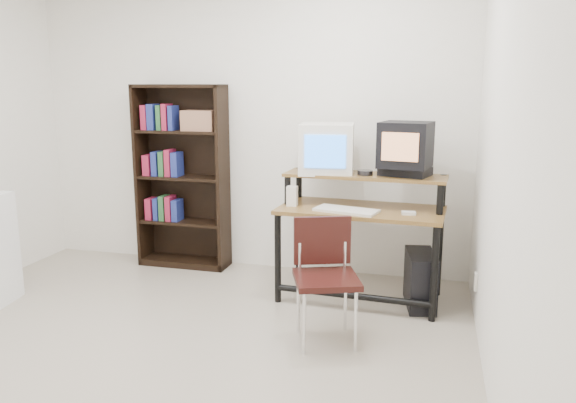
% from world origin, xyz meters
% --- Properties ---
extents(floor, '(4.00, 4.00, 0.01)m').
position_xyz_m(floor, '(0.00, 0.00, -0.01)').
color(floor, '#B8AC98').
rests_on(floor, ground).
extents(back_wall, '(4.00, 0.01, 2.60)m').
position_xyz_m(back_wall, '(0.00, 2.00, 1.30)').
color(back_wall, white).
rests_on(back_wall, floor).
extents(right_wall, '(0.01, 4.00, 2.60)m').
position_xyz_m(right_wall, '(2.00, 0.00, 1.30)').
color(right_wall, white).
rests_on(right_wall, floor).
extents(computer_desk, '(1.29, 0.71, 0.98)m').
position_xyz_m(computer_desk, '(1.13, 1.41, 0.69)').
color(computer_desk, brown).
rests_on(computer_desk, floor).
extents(crt_monitor, '(0.47, 0.47, 0.40)m').
position_xyz_m(crt_monitor, '(0.82, 1.56, 1.17)').
color(crt_monitor, silver).
rests_on(crt_monitor, computer_desk).
extents(vcr, '(0.42, 0.35, 0.08)m').
position_xyz_m(vcr, '(1.45, 1.53, 1.01)').
color(vcr, black).
rests_on(vcr, computer_desk).
extents(crt_tv, '(0.42, 0.42, 0.34)m').
position_xyz_m(crt_tv, '(1.44, 1.51, 1.22)').
color(crt_tv, black).
rests_on(crt_tv, vcr).
extents(cd_spindle, '(0.13, 0.13, 0.05)m').
position_xyz_m(cd_spindle, '(1.14, 1.47, 0.99)').
color(cd_spindle, '#26262B').
rests_on(cd_spindle, computer_desk).
extents(keyboard, '(0.51, 0.32, 0.03)m').
position_xyz_m(keyboard, '(1.04, 1.24, 0.74)').
color(keyboard, silver).
rests_on(keyboard, computer_desk).
extents(mousepad, '(0.24, 0.20, 0.01)m').
position_xyz_m(mousepad, '(1.49, 1.27, 0.72)').
color(mousepad, black).
rests_on(mousepad, computer_desk).
extents(mouse, '(0.11, 0.07, 0.03)m').
position_xyz_m(mouse, '(1.50, 1.26, 0.74)').
color(mouse, white).
rests_on(mouse, mousepad).
extents(desk_speaker, '(0.08, 0.08, 0.17)m').
position_xyz_m(desk_speaker, '(0.59, 1.34, 0.80)').
color(desk_speaker, silver).
rests_on(desk_speaker, computer_desk).
extents(pc_tower, '(0.27, 0.48, 0.42)m').
position_xyz_m(pc_tower, '(1.60, 1.35, 0.21)').
color(pc_tower, black).
rests_on(pc_tower, floor).
extents(school_chair, '(0.52, 0.52, 0.81)m').
position_xyz_m(school_chair, '(1.00, 0.62, 0.50)').
color(school_chair, black).
rests_on(school_chair, floor).
extents(bookshelf, '(0.84, 0.29, 1.67)m').
position_xyz_m(bookshelf, '(-0.58, 1.85, 0.86)').
color(bookshelf, black).
rests_on(bookshelf, floor).
extents(wall_outlet, '(0.02, 0.08, 0.12)m').
position_xyz_m(wall_outlet, '(1.99, 1.15, 0.30)').
color(wall_outlet, beige).
rests_on(wall_outlet, right_wall).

